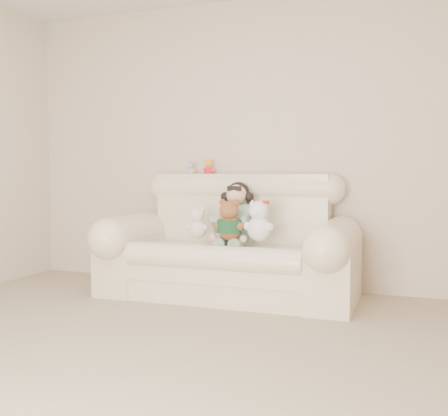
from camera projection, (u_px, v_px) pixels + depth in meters
floor at (102, 387)px, 2.54m from camera, size 5.00×5.00×0.00m
wall_back at (253, 144)px, 4.80m from camera, size 4.50×0.00×4.50m
sofa at (228, 235)px, 4.40m from camera, size 2.10×0.95×1.03m
seated_child at (237, 213)px, 4.44m from camera, size 0.34×0.41×0.55m
brown_teddy at (229, 216)px, 4.21m from camera, size 0.25×0.19×0.38m
white_cat at (259, 216)px, 4.16m from camera, size 0.28×0.24×0.39m
cream_teddy at (198, 219)px, 4.32m from camera, size 0.23×0.20×0.31m
yellow_mini_bear at (209, 166)px, 4.84m from camera, size 0.13×0.11×0.18m
grey_mini_plush at (191, 167)px, 4.87m from camera, size 0.12×0.11×0.16m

